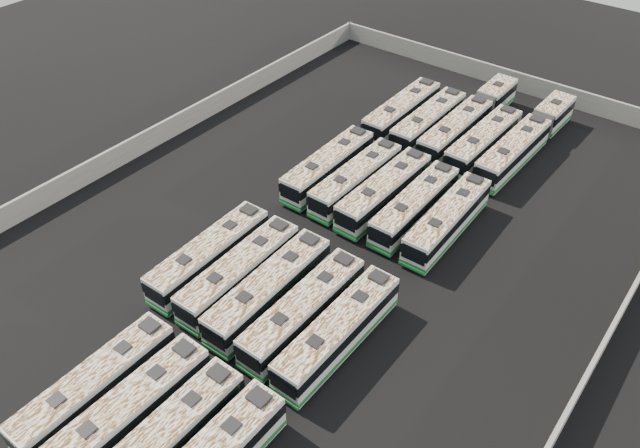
{
  "coord_description": "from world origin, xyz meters",
  "views": [
    {
      "loc": [
        23.76,
        -29.63,
        34.24
      ],
      "look_at": [
        -0.33,
        1.5,
        1.6
      ],
      "focal_mm": 35.0,
      "sensor_mm": 36.0,
      "label": 1
    }
  ],
  "objects_px": {
    "bus_midfront_far_right": "(338,332)",
    "bus_midback_far_left": "(328,166)",
    "bus_midfront_far_left": "(210,255)",
    "bus_back_far_right": "(527,139)",
    "bus_midback_right": "(415,206)",
    "bus_front_left": "(96,386)",
    "bus_midfront_center": "(269,290)",
    "bus_front_center": "(128,413)",
    "bus_midfront_right": "(303,311)",
    "bus_midfront_left": "(240,272)",
    "bus_back_center": "(469,119)",
    "bus_back_left": "(428,122)",
    "bus_midback_left": "(356,179)",
    "bus_back_far_left": "(402,112)",
    "bus_midback_center": "(384,191)",
    "bus_back_right": "(483,142)",
    "bus_front_right": "(163,442)",
    "bus_midback_far_right": "(447,220)"
  },
  "relations": [
    {
      "from": "bus_midback_center",
      "to": "bus_midback_right",
      "type": "bearing_deg",
      "value": -0.13
    },
    {
      "from": "bus_front_center",
      "to": "bus_midfront_right",
      "type": "height_order",
      "value": "bus_midfront_right"
    },
    {
      "from": "bus_midfront_left",
      "to": "bus_midfront_center",
      "type": "xyz_separation_m",
      "value": [
        3.0,
        -0.07,
        0.04
      ]
    },
    {
      "from": "bus_midback_center",
      "to": "bus_midfront_center",
      "type": "bearing_deg",
      "value": -89.17
    },
    {
      "from": "bus_midback_left",
      "to": "bus_midfront_right",
      "type": "bearing_deg",
      "value": -67.31
    },
    {
      "from": "bus_midfront_far_left",
      "to": "bus_back_far_right",
      "type": "xyz_separation_m",
      "value": [
        12.49,
        30.99,
        0.01
      ]
    },
    {
      "from": "bus_back_center",
      "to": "bus_midback_far_left",
      "type": "bearing_deg",
      "value": -111.66
    },
    {
      "from": "bus_midfront_far_right",
      "to": "bus_midback_far_left",
      "type": "distance_m",
      "value": 19.85
    },
    {
      "from": "bus_midback_left",
      "to": "bus_midback_far_right",
      "type": "distance_m",
      "value": 9.31
    },
    {
      "from": "bus_midfront_center",
      "to": "bus_midback_right",
      "type": "relative_size",
      "value": 1.05
    },
    {
      "from": "bus_back_left",
      "to": "bus_back_far_right",
      "type": "height_order",
      "value": "bus_back_far_right"
    },
    {
      "from": "bus_front_right",
      "to": "bus_midback_center",
      "type": "relative_size",
      "value": 0.98
    },
    {
      "from": "bus_midfront_far_left",
      "to": "bus_back_center",
      "type": "height_order",
      "value": "bus_back_center"
    },
    {
      "from": "bus_midback_far_left",
      "to": "bus_midfront_left",
      "type": "bearing_deg",
      "value": -79.01
    },
    {
      "from": "bus_back_center",
      "to": "bus_midback_far_right",
      "type": "bearing_deg",
      "value": -68.66
    },
    {
      "from": "bus_back_far_left",
      "to": "bus_back_left",
      "type": "xyz_separation_m",
      "value": [
        3.2,
        -0.01,
        -0.04
      ]
    },
    {
      "from": "bus_midfront_far_right",
      "to": "bus_midback_right",
      "type": "height_order",
      "value": "bus_midfront_far_right"
    },
    {
      "from": "bus_midback_left",
      "to": "bus_back_right",
      "type": "relative_size",
      "value": 0.97
    },
    {
      "from": "bus_midfront_right",
      "to": "bus_back_right",
      "type": "xyz_separation_m",
      "value": [
        -0.01,
        27.93,
        0.01
      ]
    },
    {
      "from": "bus_midfront_left",
      "to": "bus_back_far_left",
      "type": "height_order",
      "value": "bus_back_far_left"
    },
    {
      "from": "bus_midfront_far_right",
      "to": "bus_midback_center",
      "type": "xyz_separation_m",
      "value": [
        -6.27,
        15.29,
        0.0
      ]
    },
    {
      "from": "bus_midback_far_left",
      "to": "bus_midback_right",
      "type": "distance_m",
      "value": 9.37
    },
    {
      "from": "bus_midfront_right",
      "to": "bus_midfront_far_right",
      "type": "distance_m",
      "value": 3.07
    },
    {
      "from": "bus_front_left",
      "to": "bus_midback_far_left",
      "type": "relative_size",
      "value": 0.98
    },
    {
      "from": "bus_front_center",
      "to": "bus_midfront_left",
      "type": "bearing_deg",
      "value": 104.04
    },
    {
      "from": "bus_back_far_left",
      "to": "bus_back_far_right",
      "type": "distance_m",
      "value": 12.87
    },
    {
      "from": "bus_midback_left",
      "to": "bus_back_far_right",
      "type": "distance_m",
      "value": 18.35
    },
    {
      "from": "bus_front_left",
      "to": "bus_back_center",
      "type": "relative_size",
      "value": 0.63
    },
    {
      "from": "bus_front_right",
      "to": "bus_back_center",
      "type": "relative_size",
      "value": 0.64
    },
    {
      "from": "bus_midfront_right",
      "to": "bus_midback_right",
      "type": "distance_m",
      "value": 15.17
    },
    {
      "from": "bus_back_far_right",
      "to": "bus_midback_far_right",
      "type": "bearing_deg",
      "value": -88.66
    },
    {
      "from": "bus_front_center",
      "to": "bus_midfront_center",
      "type": "distance_m",
      "value": 12.9
    },
    {
      "from": "bus_front_center",
      "to": "bus_back_left",
      "type": "distance_m",
      "value": 41.0
    },
    {
      "from": "bus_midfront_left",
      "to": "bus_midback_far_left",
      "type": "xyz_separation_m",
      "value": [
        -3.21,
        15.25,
        0.0
      ]
    },
    {
      "from": "bus_midfront_right",
      "to": "bus_back_left",
      "type": "height_order",
      "value": "bus_midfront_right"
    },
    {
      "from": "bus_back_left",
      "to": "bus_midback_center",
      "type": "bearing_deg",
      "value": -77.05
    },
    {
      "from": "bus_front_center",
      "to": "bus_back_center",
      "type": "bearing_deg",
      "value": 90.78
    },
    {
      "from": "bus_front_center",
      "to": "bus_front_right",
      "type": "bearing_deg",
      "value": 1.81
    },
    {
      "from": "bus_midback_far_left",
      "to": "bus_back_center",
      "type": "bearing_deg",
      "value": 67.44
    },
    {
      "from": "bus_front_right",
      "to": "bus_back_right",
      "type": "distance_m",
      "value": 40.74
    },
    {
      "from": "bus_midback_left",
      "to": "bus_back_center",
      "type": "xyz_separation_m",
      "value": [
        3.06,
        15.86,
        0.03
      ]
    },
    {
      "from": "bus_midback_center",
      "to": "bus_midfront_far_left",
      "type": "bearing_deg",
      "value": -111.27
    },
    {
      "from": "bus_front_center",
      "to": "bus_midfront_center",
      "type": "height_order",
      "value": "bus_midfront_center"
    },
    {
      "from": "bus_midfront_right",
      "to": "bus_midback_center",
      "type": "height_order",
      "value": "bus_midback_center"
    },
    {
      "from": "bus_midfront_center",
      "to": "bus_midfront_far_right",
      "type": "distance_m",
      "value": 6.29
    },
    {
      "from": "bus_midback_right",
      "to": "bus_back_center",
      "type": "bearing_deg",
      "value": 100.53
    },
    {
      "from": "bus_midback_right",
      "to": "bus_midback_far_right",
      "type": "xyz_separation_m",
      "value": [
        3.14,
        -0.05,
        0.02
      ]
    },
    {
      "from": "bus_front_center",
      "to": "bus_back_center",
      "type": "distance_m",
      "value": 43.99
    },
    {
      "from": "bus_midfront_center",
      "to": "bus_midback_center",
      "type": "relative_size",
      "value": 1.02
    },
    {
      "from": "bus_midfront_far_right",
      "to": "bus_midback_far_left",
      "type": "height_order",
      "value": "bus_midfront_far_right"
    }
  ]
}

